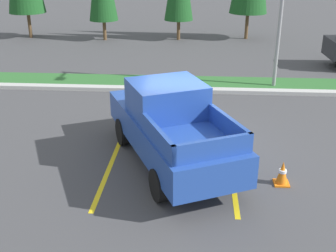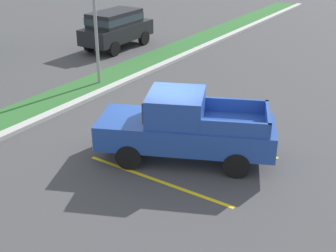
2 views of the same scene
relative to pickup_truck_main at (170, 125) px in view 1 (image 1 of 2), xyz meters
name	(u,v)px [view 1 (image 1 of 2)]	position (x,y,z in m)	size (l,w,h in m)	color
ground_plane	(189,149)	(0.48, 0.81, -1.04)	(120.00, 120.00, 0.00)	#424244
parking_line_near	(112,161)	(-1.53, -0.05, -1.04)	(0.12, 4.80, 0.01)	yellow
parking_line_far	(230,164)	(1.57, -0.05, -1.04)	(0.12, 4.80, 0.01)	yellow
curb_strip	(192,90)	(0.48, 5.81, -0.97)	(56.00, 0.40, 0.15)	#B2B2AD
grass_median	(192,83)	(0.48, 6.91, -1.01)	(56.00, 1.80, 0.06)	#2D662D
pickup_truck_main	(170,125)	(0.00, 0.00, 0.00)	(3.89, 5.53, 2.10)	black
traffic_cone	(282,173)	(2.72, -0.94, -0.75)	(0.36, 0.36, 0.60)	orange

